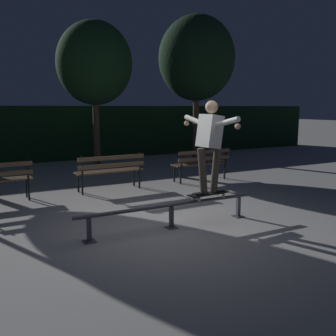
% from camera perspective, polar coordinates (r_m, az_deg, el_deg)
% --- Properties ---
extents(ground_plane, '(90.00, 90.00, 0.00)m').
position_cam_1_polar(ground_plane, '(6.25, 0.24, -8.93)').
color(ground_plane, '#ADAAA8').
extents(hedge_backdrop, '(24.00, 1.20, 2.00)m').
position_cam_1_polar(hedge_backdrop, '(14.68, -16.90, 5.14)').
color(hedge_backdrop, black).
rests_on(hedge_backdrop, ground).
extents(grind_rail, '(3.22, 0.18, 0.42)m').
position_cam_1_polar(grind_rail, '(6.11, 0.52, -6.32)').
color(grind_rail, '#47474C').
rests_on(grind_rail, ground).
extents(skateboard, '(0.79, 0.27, 0.09)m').
position_cam_1_polar(skateboard, '(6.43, 6.20, -3.95)').
color(skateboard, black).
rests_on(skateboard, grind_rail).
extents(skateboarder, '(0.63, 1.41, 1.56)m').
position_cam_1_polar(skateboarder, '(6.29, 6.37, 4.39)').
color(skateboarder, black).
rests_on(skateboarder, skateboard).
extents(park_bench_left_center, '(1.61, 0.45, 0.88)m').
position_cam_1_polar(park_bench_left_center, '(8.86, -8.76, -0.05)').
color(park_bench_left_center, black).
rests_on(park_bench_left_center, ground).
extents(park_bench_right_center, '(1.61, 0.45, 0.88)m').
position_cam_1_polar(park_bench_right_center, '(9.97, 5.16, 1.06)').
color(park_bench_right_center, black).
rests_on(park_bench_right_center, ground).
extents(tree_far_right, '(2.81, 2.81, 5.26)m').
position_cam_1_polar(tree_far_right, '(14.38, 4.37, 16.25)').
color(tree_far_right, brown).
rests_on(tree_far_right, ground).
extents(tree_behind_benches, '(2.47, 2.47, 4.73)m').
position_cam_1_polar(tree_behind_benches, '(12.96, -11.12, 15.32)').
color(tree_behind_benches, brown).
rests_on(tree_behind_benches, ground).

